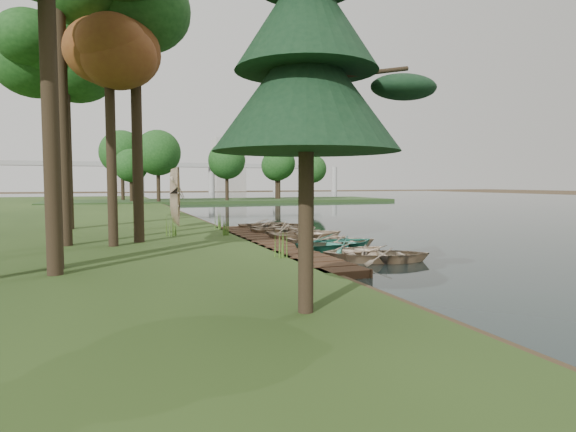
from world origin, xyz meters
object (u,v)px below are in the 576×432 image
object	(u,v)px
rowboat_1	(358,249)
rowboat_2	(339,242)
pine_tree	(306,50)
stored_rowboat	(178,221)
boardwalk	(268,245)
rowboat_0	(388,253)

from	to	relation	value
rowboat_1	rowboat_2	xyz separation A→B (m)	(0.01, 1.67, 0.09)
rowboat_1	pine_tree	bearing A→B (deg)	124.99
stored_rowboat	pine_tree	world-z (taller)	pine_tree
rowboat_2	stored_rowboat	xyz separation A→B (m)	(-5.28, 11.34, 0.22)
rowboat_2	stored_rowboat	world-z (taller)	stored_rowboat
boardwalk	stored_rowboat	xyz separation A→B (m)	(-2.89, 8.86, 0.52)
rowboat_1	pine_tree	distance (m)	10.70
rowboat_0	stored_rowboat	world-z (taller)	stored_rowboat
boardwalk	pine_tree	xyz separation A→B (m)	(-2.99, -11.75, 5.50)
boardwalk	rowboat_1	bearing A→B (deg)	-60.19
boardwalk	pine_tree	bearing A→B (deg)	-104.28
rowboat_1	stored_rowboat	world-z (taller)	stored_rowboat
rowboat_1	rowboat_2	bearing A→B (deg)	-20.23
rowboat_1	rowboat_0	bearing A→B (deg)	-179.62
rowboat_2	stored_rowboat	bearing A→B (deg)	8.73
boardwalk	rowboat_0	distance (m)	6.26
rowboat_2	stored_rowboat	distance (m)	12.51
boardwalk	stored_rowboat	bearing A→B (deg)	108.07
rowboat_0	rowboat_1	xyz separation A→B (m)	(-0.51, 1.40, -0.02)
rowboat_1	pine_tree	size ratio (longest dim) A/B	0.36
rowboat_2	pine_tree	bearing A→B (deg)	133.63
stored_rowboat	boardwalk	bearing A→B (deg)	-148.82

